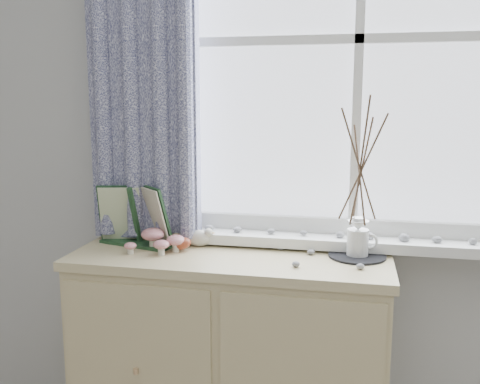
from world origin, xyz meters
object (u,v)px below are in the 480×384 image
at_px(sideboard, 230,360).
at_px(toadstool_cluster, 158,239).
at_px(twig_pitcher, 361,165).
at_px(botanical_book, 133,216).

height_order(sideboard, toadstool_cluster, toadstool_cluster).
bearing_deg(twig_pitcher, botanical_book, 172.65).
relative_size(sideboard, toadstool_cluster, 5.47).
height_order(toadstool_cluster, twig_pitcher, twig_pitcher).
height_order(botanical_book, twig_pitcher, twig_pitcher).
distance_m(sideboard, botanical_book, 0.68).
distance_m(toadstool_cluster, twig_pitcher, 0.81).
height_order(sideboard, twig_pitcher, twig_pitcher).
relative_size(botanical_book, toadstool_cluster, 1.63).
bearing_deg(twig_pitcher, sideboard, 178.77).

